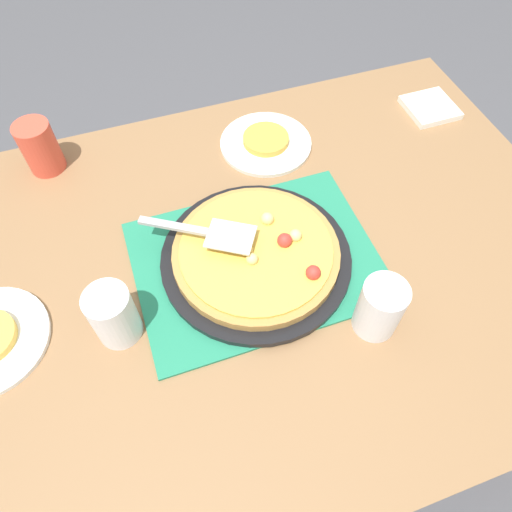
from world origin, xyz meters
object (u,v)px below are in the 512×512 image
at_px(pizza_pan, 256,258).
at_px(pizza, 257,252).
at_px(cup_corner, 113,315).
at_px(napkin_stack, 430,108).
at_px(pizza_server, 206,232).
at_px(plate_near_left, 266,143).
at_px(cup_far, 380,308).
at_px(served_slice_left, 266,139).
at_px(cup_near, 40,147).

distance_m(pizza_pan, pizza, 0.02).
bearing_deg(cup_corner, napkin_stack, -157.27).
height_order(cup_corner, pizza_server, cup_corner).
relative_size(pizza_pan, plate_near_left, 1.73).
relative_size(pizza_pan, napkin_stack, 3.17).
xyz_separation_m(cup_far, napkin_stack, (-0.42, -0.50, -0.05)).
xyz_separation_m(served_slice_left, napkin_stack, (-0.44, 0.02, -0.01)).
height_order(pizza_pan, pizza, pizza).
xyz_separation_m(served_slice_left, cup_near, (0.50, -0.10, 0.04)).
height_order(pizza, cup_far, cup_far).
relative_size(cup_near, napkin_stack, 1.00).
xyz_separation_m(plate_near_left, napkin_stack, (-0.44, 0.02, 0.00)).
bearing_deg(pizza, served_slice_left, -112.82).
bearing_deg(pizza_pan, served_slice_left, -113.11).
height_order(pizza_pan, plate_near_left, pizza_pan).
height_order(plate_near_left, pizza_server, pizza_server).
bearing_deg(pizza, pizza_pan, -12.88).
bearing_deg(pizza_server, napkin_stack, -159.52).
relative_size(served_slice_left, napkin_stack, 0.92).
distance_m(cup_corner, pizza_server, 0.23).
bearing_deg(plate_near_left, cup_corner, 42.03).
bearing_deg(pizza_server, cup_far, 133.83).
bearing_deg(napkin_stack, pizza, 27.43).
relative_size(cup_near, cup_corner, 1.00).
xyz_separation_m(plate_near_left, cup_far, (-0.03, 0.52, 0.06)).
bearing_deg(napkin_stack, pizza_pan, 27.33).
xyz_separation_m(plate_near_left, pizza_server, (0.22, 0.26, 0.07)).
height_order(served_slice_left, cup_near, cup_near).
bearing_deg(plate_near_left, cup_far, 92.88).
distance_m(pizza_pan, pizza_server, 0.11).
relative_size(pizza_pan, cup_far, 3.17).
distance_m(plate_near_left, served_slice_left, 0.01).
bearing_deg(plate_near_left, pizza_server, 50.41).
xyz_separation_m(pizza, napkin_stack, (-0.58, -0.30, -0.03)).
height_order(served_slice_left, cup_corner, cup_corner).
height_order(plate_near_left, served_slice_left, served_slice_left).
bearing_deg(cup_far, pizza_server, -46.17).
height_order(pizza, cup_corner, cup_corner).
relative_size(plate_near_left, napkin_stack, 1.83).
bearing_deg(napkin_stack, cup_far, 50.15).
distance_m(served_slice_left, cup_near, 0.51).
xyz_separation_m(cup_near, cup_far, (-0.53, 0.61, 0.00)).
relative_size(cup_far, cup_corner, 1.00).
bearing_deg(cup_far, served_slice_left, -87.12).
xyz_separation_m(cup_near, cup_corner, (-0.09, 0.47, 0.00)).
bearing_deg(served_slice_left, cup_far, 92.88).
bearing_deg(pizza_pan, pizza_server, -31.88).
height_order(plate_near_left, cup_corner, cup_corner).
bearing_deg(cup_near, pizza_pan, 131.90).
relative_size(pizza, plate_near_left, 1.50).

